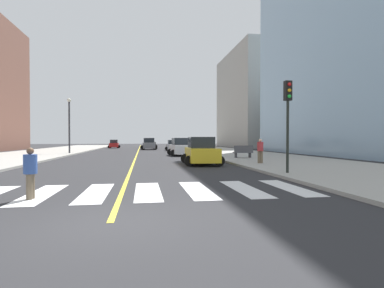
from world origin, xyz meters
TOP-DOWN VIEW (x-y plane):
  - ground_plane at (0.00, 0.00)m, footprint 220.00×220.00m
  - sidewalk_kerb_east at (12.20, 20.00)m, footprint 10.00×120.00m
  - crosswalk_paint at (0.00, 4.00)m, footprint 13.50×4.00m
  - lane_divider_paint at (0.00, 40.00)m, footprint 0.16×80.00m
  - parking_garage_concrete at (28.97, 58.94)m, footprint 18.00×24.00m
  - car_silver_nearest at (5.41, 41.52)m, footprint 2.45×3.84m
  - car_black_second at (2.07, 54.95)m, footprint 2.98×4.67m
  - car_red_third at (-5.05, 56.17)m, footprint 2.44×3.85m
  - car_white_fourth at (4.93, 26.83)m, footprint 2.90×4.52m
  - car_yellow_fifth at (4.96, 14.86)m, footprint 2.95×4.60m
  - car_gray_sixth at (1.71, 46.31)m, footprint 2.90×4.56m
  - traffic_light_near_corner at (8.03, 7.53)m, footprint 0.36×0.41m
  - park_bench at (9.84, 19.80)m, footprint 1.80×0.56m
  - pedestrian_crossing at (-2.73, 3.14)m, footprint 0.40×0.40m
  - pedestrian_waiting_east at (9.00, 13.58)m, footprint 0.43×0.43m
  - street_lamp at (-8.12, 31.81)m, footprint 0.44×0.44m

SIDE VIEW (x-z plane):
  - ground_plane at x=0.00m, z-range 0.00..0.00m
  - lane_divider_paint at x=0.00m, z-range 0.00..0.01m
  - crosswalk_paint at x=0.00m, z-range 0.00..0.01m
  - sidewalk_kerb_east at x=12.20m, z-range 0.00..0.15m
  - park_bench at x=9.84m, z-range 0.13..1.25m
  - car_silver_nearest at x=5.41m, z-range -0.05..1.64m
  - car_red_third at x=-5.05m, z-range -0.06..1.65m
  - pedestrian_crossing at x=-2.73m, z-range 0.08..1.70m
  - car_white_fourth at x=4.93m, z-range -0.06..1.92m
  - car_gray_sixth at x=1.71m, z-range -0.07..1.95m
  - car_yellow_fifth at x=4.96m, z-range -0.07..1.96m
  - car_black_second at x=2.07m, z-range -0.07..1.99m
  - pedestrian_waiting_east at x=9.00m, z-range 0.24..1.99m
  - traffic_light_near_corner at x=8.03m, z-range 1.10..5.79m
  - street_lamp at x=-8.12m, z-range 0.80..7.46m
  - parking_garage_concrete at x=28.97m, z-range 0.00..21.35m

